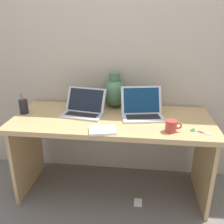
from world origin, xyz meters
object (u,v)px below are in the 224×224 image
object	(u,v)px
notebook_stack	(102,130)
laptop_right	(142,109)
laptop_left	(84,108)
green_vase	(115,92)
scissors	(197,131)
power_brick	(138,203)
pen_cup	(24,106)
coffee_mug	(171,126)

from	to	relation	value
notebook_stack	laptop_right	bearing A→B (deg)	49.78
notebook_stack	laptop_left	bearing A→B (deg)	122.06
green_vase	scissors	size ratio (longest dim) A/B	2.27
power_brick	laptop_right	bearing A→B (deg)	90.26
pen_cup	coffee_mug	bearing A→B (deg)	-10.43
scissors	power_brick	bearing A→B (deg)	176.50
pen_cup	green_vase	bearing A→B (deg)	19.71
laptop_left	pen_cup	size ratio (longest dim) A/B	2.05
scissors	green_vase	bearing A→B (deg)	144.15
power_brick	green_vase	bearing A→B (deg)	119.59
notebook_stack	power_brick	size ratio (longest dim) A/B	2.79
scissors	notebook_stack	bearing A→B (deg)	-173.31
notebook_stack	scissors	xyz separation A→B (m)	(0.69, 0.08, -0.01)
coffee_mug	power_brick	distance (m)	0.79
laptop_right	coffee_mug	bearing A→B (deg)	-52.74
laptop_left	notebook_stack	size ratio (longest dim) A/B	1.96
pen_cup	power_brick	world-z (taller)	pen_cup
pen_cup	notebook_stack	bearing A→B (deg)	-21.12
notebook_stack	pen_cup	distance (m)	0.79
power_brick	scissors	bearing A→B (deg)	-3.50
laptop_right	green_vase	world-z (taller)	green_vase
laptop_left	scissors	size ratio (longest dim) A/B	2.72
scissors	power_brick	size ratio (longest dim) A/B	2.01
green_vase	pen_cup	bearing A→B (deg)	-160.29
green_vase	power_brick	size ratio (longest dim) A/B	4.55
laptop_right	coffee_mug	distance (m)	0.35
notebook_stack	pen_cup	bearing A→B (deg)	158.88
coffee_mug	scissors	xyz separation A→B (m)	(0.19, 0.02, -0.04)
laptop_left	notebook_stack	distance (m)	0.39
notebook_stack	power_brick	world-z (taller)	notebook_stack
pen_cup	power_brick	distance (m)	1.30
laptop_left	green_vase	world-z (taller)	green_vase
scissors	power_brick	distance (m)	0.83
laptop_left	power_brick	size ratio (longest dim) A/B	5.46
laptop_right	notebook_stack	world-z (taller)	laptop_right
power_brick	notebook_stack	bearing A→B (deg)	-159.80
laptop_left	green_vase	xyz separation A→B (m)	(0.24, 0.22, 0.08)
notebook_stack	green_vase	bearing A→B (deg)	86.87
laptop_right	scissors	world-z (taller)	laptop_right
laptop_left	green_vase	bearing A→B (deg)	43.34
green_vase	laptop_left	bearing A→B (deg)	-136.66
laptop_right	laptop_left	bearing A→B (deg)	-179.31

